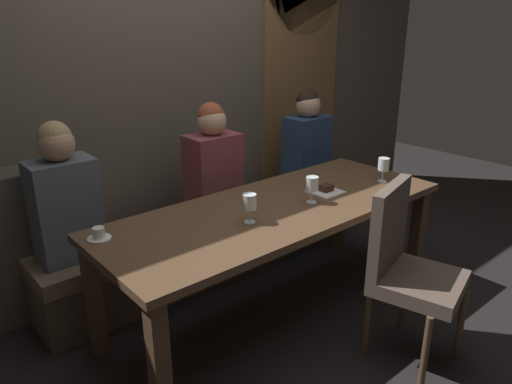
# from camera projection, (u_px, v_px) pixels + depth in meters

# --- Properties ---
(ground) EXTENTS (9.00, 9.00, 0.00)m
(ground) POSITION_uv_depth(u_px,v_px,m) (275.00, 311.00, 3.10)
(ground) COLOR black
(back_wall_tiled) EXTENTS (6.00, 0.12, 3.00)m
(back_wall_tiled) POSITION_uv_depth(u_px,v_px,m) (164.00, 61.00, 3.46)
(back_wall_tiled) COLOR brown
(back_wall_tiled) RESTS_ON ground
(arched_door) EXTENTS (0.90, 0.05, 2.55)m
(arched_door) POSITION_uv_depth(u_px,v_px,m) (301.00, 69.00, 4.28)
(arched_door) COLOR brown
(arched_door) RESTS_ON ground
(dining_table) EXTENTS (2.20, 0.84, 0.74)m
(dining_table) POSITION_uv_depth(u_px,v_px,m) (277.00, 219.00, 2.88)
(dining_table) COLOR #493422
(dining_table) RESTS_ON ground
(banquette_bench) EXTENTS (2.50, 0.44, 0.45)m
(banquette_bench) POSITION_uv_depth(u_px,v_px,m) (211.00, 244.00, 3.52)
(banquette_bench) COLOR #4A3C2E
(banquette_bench) RESTS_ON ground
(chair_near_side) EXTENTS (0.54, 0.54, 0.98)m
(chair_near_side) POSITION_uv_depth(u_px,v_px,m) (406.00, 262.00, 2.56)
(chair_near_side) COLOR brown
(chair_near_side) RESTS_ON ground
(diner_redhead) EXTENTS (0.36, 0.24, 0.82)m
(diner_redhead) POSITION_uv_depth(u_px,v_px,m) (64.00, 196.00, 2.72)
(diner_redhead) COLOR #4C515B
(diner_redhead) RESTS_ON banquette_bench
(diner_bearded) EXTENTS (0.36, 0.24, 0.82)m
(diner_bearded) POSITION_uv_depth(u_px,v_px,m) (213.00, 164.00, 3.32)
(diner_bearded) COLOR brown
(diner_bearded) RESTS_ON banquette_bench
(diner_far_end) EXTENTS (0.36, 0.24, 0.81)m
(diner_far_end) POSITION_uv_depth(u_px,v_px,m) (307.00, 142.00, 3.95)
(diner_far_end) COLOR navy
(diner_far_end) RESTS_ON banquette_bench
(wine_glass_far_left) EXTENTS (0.08, 0.08, 0.16)m
(wine_glass_far_left) POSITION_uv_depth(u_px,v_px,m) (249.00, 203.00, 2.58)
(wine_glass_far_left) COLOR silver
(wine_glass_far_left) RESTS_ON dining_table
(wine_glass_center_front) EXTENTS (0.08, 0.08, 0.16)m
(wine_glass_center_front) POSITION_uv_depth(u_px,v_px,m) (384.00, 165.00, 3.24)
(wine_glass_center_front) COLOR silver
(wine_glass_center_front) RESTS_ON dining_table
(wine_glass_far_right) EXTENTS (0.08, 0.08, 0.16)m
(wine_glass_far_right) POSITION_uv_depth(u_px,v_px,m) (312.00, 184.00, 2.86)
(wine_glass_far_right) COLOR silver
(wine_glass_far_right) RESTS_ON dining_table
(espresso_cup) EXTENTS (0.12, 0.12, 0.06)m
(espresso_cup) POSITION_uv_depth(u_px,v_px,m) (99.00, 234.00, 2.41)
(espresso_cup) COLOR white
(espresso_cup) RESTS_ON dining_table
(dessert_plate) EXTENTS (0.19, 0.19, 0.05)m
(dessert_plate) POSITION_uv_depth(u_px,v_px,m) (326.00, 190.00, 3.06)
(dessert_plate) COLOR white
(dessert_plate) RESTS_ON dining_table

